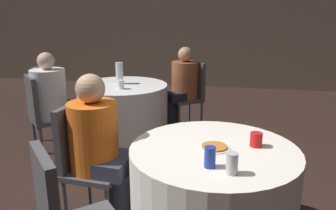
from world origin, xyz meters
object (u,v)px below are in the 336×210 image
Objects in this scene: chair_far_northeast at (191,90)px; person_floral_shirt at (181,89)px; table_far at (123,113)px; soda_can_blue at (210,157)px; person_white_shirt at (56,104)px; soda_can_silver at (232,163)px; chair_far_west at (49,95)px; pizza_plate_near at (214,147)px; person_orange_shirt at (102,151)px; chair_far_southwest at (42,110)px; table_near at (212,197)px; chair_near_west at (83,155)px; bottle_far at (119,73)px.

person_floral_shirt is at bearing 90.00° from chair_far_northeast.
table_far is 9.04× the size of soda_can_blue.
person_white_shirt is at bearing 93.83° from person_floral_shirt.
person_floral_shirt is 2.66m from soda_can_silver.
table_far is at bearing 90.00° from chair_far_west.
pizza_plate_near is 1.66× the size of soda_can_silver.
person_white_shirt is at bearing -135.83° from table_far.
person_orange_shirt is (0.41, -1.68, 0.24)m from table_far.
chair_far_northeast is 0.80× the size of person_orange_shirt.
person_floral_shirt is (0.65, 0.48, 0.23)m from table_far.
chair_far_northeast is 2.28m from person_orange_shirt.
chair_far_west is at bearing 159.36° from chair_far_southwest.
table_near is 9.09× the size of soda_can_blue.
person_orange_shirt is (-0.81, 0.07, 0.24)m from table_near.
table_near is at bearing 90.00° from person_orange_shirt.
table_near is at bearing 90.00° from chair_near_west.
chair_far_northeast is 4.61× the size of pizza_plate_near.
chair_far_northeast is 1.77m from person_white_shirt.
chair_far_west is at bearing 71.60° from person_floral_shirt.
table_near is 0.95× the size of person_orange_shirt.
person_floral_shirt reaches higher than table_far.
person_floral_shirt is (-0.13, -0.10, 0.03)m from chair_far_northeast.
pizza_plate_near is at bearing 12.49° from person_white_shirt.
pizza_plate_near is (0.97, -0.08, 0.18)m from chair_near_west.
person_floral_shirt is 0.98× the size of person_orange_shirt.
person_orange_shirt is 0.82m from pizza_plate_near.
table_far is at bearing 90.00° from chair_far_southwest.
person_white_shirt is at bearing 141.53° from soda_can_silver.
table_far is 4.19× the size of bottle_far.
person_floral_shirt is (0.40, 2.14, 0.03)m from chair_near_west.
chair_near_west is 2.18m from person_floral_shirt.
person_orange_shirt reaches higher than soda_can_blue.
bottle_far is at bearing 125.13° from pizza_plate_near.
soda_can_blue is (1.90, -1.35, 0.23)m from chair_far_southwest.
chair_far_southwest is 2.34m from soda_can_blue.
table_near is 1.01× the size of table_far.
chair_far_northeast reaches higher than table_near.
chair_near_west is 1.18m from soda_can_silver.
table_near is at bearing -54.91° from bottle_far.
pizza_plate_near is at bearing 49.26° from chair_far_west.
chair_far_west is 1.70m from person_floral_shirt.
table_near is 2.17m from person_white_shirt.
soda_can_silver is (1.91, -1.52, 0.18)m from person_white_shirt.
chair_far_northeast reaches higher than soda_can_blue.
table_near is 1.19× the size of chair_far_northeast.
table_far is 0.96× the size of person_floral_shirt.
person_floral_shirt reaches higher than chair_near_west.
chair_far_west is at bearing 142.10° from table_near.
soda_can_silver is (2.30, -2.03, 0.23)m from chair_far_west.
soda_can_silver reaches higher than table_far.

